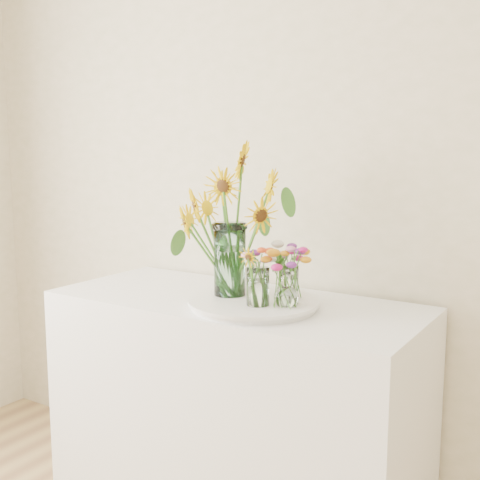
{
  "coord_description": "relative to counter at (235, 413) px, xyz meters",
  "views": [
    {
      "loc": [
        0.9,
        0.11,
        1.45
      ],
      "look_at": [
        -0.24,
        1.87,
        1.13
      ],
      "focal_mm": 45.0,
      "sensor_mm": 36.0,
      "label": 1
    }
  ],
  "objects": [
    {
      "name": "small_vase_b",
      "position": [
        0.26,
        -0.08,
        0.54
      ],
      "size": [
        0.1,
        0.1,
        0.12
      ],
      "primitive_type": null,
      "rotation": [
        0.0,
        0.0,
        0.24
      ],
      "color": "white",
      "rests_on": "tray"
    },
    {
      "name": "tray",
      "position": [
        0.13,
        -0.07,
        0.46
      ],
      "size": [
        0.44,
        0.44,
        0.02
      ],
      "primitive_type": "cylinder",
      "color": "white",
      "rests_on": "counter"
    },
    {
      "name": "small_vase_c",
      "position": [
        0.22,
        0.02,
        0.54
      ],
      "size": [
        0.08,
        0.08,
        0.12
      ],
      "primitive_type": "cylinder",
      "rotation": [
        0.0,
        0.0,
        -0.13
      ],
      "color": "white",
      "rests_on": "tray"
    },
    {
      "name": "wildflower_posy_b",
      "position": [
        0.26,
        -0.08,
        0.58
      ],
      "size": [
        0.19,
        0.19,
        0.21
      ],
      "primitive_type": null,
      "color": "orange",
      "rests_on": "tray"
    },
    {
      "name": "small_vase_a",
      "position": [
        0.18,
        -0.13,
        0.54
      ],
      "size": [
        0.08,
        0.08,
        0.13
      ],
      "primitive_type": "cylinder",
      "rotation": [
        0.0,
        0.0,
        -0.04
      ],
      "color": "white",
      "rests_on": "tray"
    },
    {
      "name": "wildflower_posy_c",
      "position": [
        0.22,
        0.02,
        0.58
      ],
      "size": [
        0.19,
        0.19,
        0.21
      ],
      "primitive_type": null,
      "color": "orange",
      "rests_on": "tray"
    },
    {
      "name": "wildflower_posy_a",
      "position": [
        0.18,
        -0.13,
        0.59
      ],
      "size": [
        0.17,
        0.17,
        0.22
      ],
      "primitive_type": null,
      "color": "orange",
      "rests_on": "tray"
    },
    {
      "name": "mason_jar",
      "position": [
        0.02,
        -0.05,
        0.61
      ],
      "size": [
        0.15,
        0.15,
        0.27
      ],
      "primitive_type": "cylinder",
      "rotation": [
        0.0,
        0.0,
        -0.4
      ],
      "color": "#A8DECF",
      "rests_on": "tray"
    },
    {
      "name": "counter",
      "position": [
        0.0,
        0.0,
        0.0
      ],
      "size": [
        1.4,
        0.6,
        0.9
      ],
      "primitive_type": "cube",
      "color": "white",
      "rests_on": "ground_plane"
    },
    {
      "name": "sunflower_bouquet",
      "position": [
        0.02,
        -0.05,
        0.75
      ],
      "size": [
        1.0,
        1.0,
        0.54
      ],
      "primitive_type": null,
      "rotation": [
        0.0,
        0.0,
        -0.4
      ],
      "color": "#E4BA04",
      "rests_on": "tray"
    }
  ]
}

